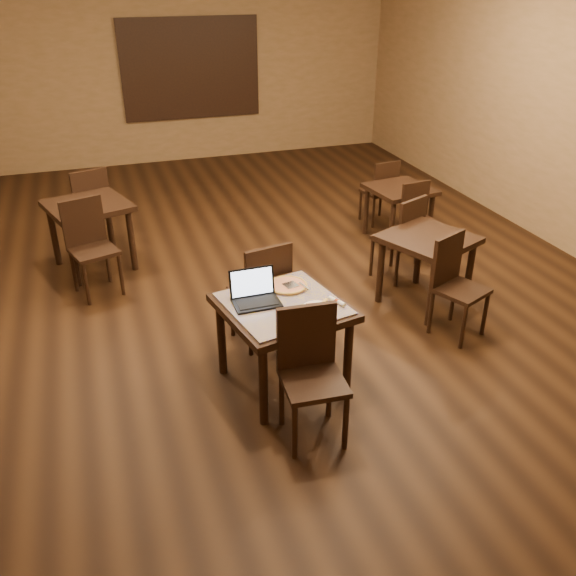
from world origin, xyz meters
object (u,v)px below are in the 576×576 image
object	(u,v)px
chair_main_far	(263,289)
other_table_b_chair_near	(89,241)
other_table_b	(89,214)
chair_main_near	(310,366)
laptop	(254,293)
other_table_c	(427,248)
tiled_table	(283,314)
other_table_a_chair_far	(382,188)
pizza_pan	(288,287)
other_table_a_chair_near	(418,215)
other_table_c_chair_far	(403,234)
other_table_c_chair_near	(455,280)
other_table_a	(399,196)
other_table_b_chair_far	(90,203)

from	to	relation	value
chair_main_far	other_table_b_chair_near	size ratio (longest dim) A/B	1.01
chair_main_far	other_table_b	size ratio (longest dim) A/B	0.98
chair_main_near	laptop	xyz separation A→B (m)	(-0.21, 0.72, 0.26)
other_table_b_chair_near	other_table_c	bearing A→B (deg)	-40.68
tiled_table	other_table_a_chair_far	bearing A→B (deg)	40.64
pizza_pan	chair_main_far	bearing A→B (deg)	105.40
other_table_a_chair_near	other_table_c_chair_far	world-z (taller)	other_table_c_chair_far
other_table_c_chair_near	other_table_c_chair_far	size ratio (longest dim) A/B	1.00
laptop	other_table_c_chair_far	xyz separation A→B (m)	(2.03, 1.31, -0.29)
laptop	other_table_c	distance (m)	2.14
other_table_b	other_table_c_chair_near	distance (m)	4.02
chair_main_near	other_table_c_chair_far	world-z (taller)	chair_main_near
chair_main_near	other_table_b_chair_near	xyz separation A→B (m)	(-1.40, 2.82, -0.00)
other_table_a_chair_near	other_table_c_chair_near	distance (m)	1.76
laptop	other_table_c	bearing A→B (deg)	20.31
other_table_a	other_table_b	xyz separation A→B (m)	(-3.70, 0.33, 0.09)
other_table_c	laptop	bearing A→B (deg)	176.90
other_table_a_chair_near	other_table_b_chair_near	bearing A→B (deg)	168.76
chair_main_near	other_table_a	distance (m)	3.86
chair_main_far	laptop	distance (m)	0.60
chair_main_near	other_table_c	bearing A→B (deg)	43.17
tiled_table	chair_main_near	xyz separation A→B (m)	(0.01, -0.61, -0.09)
pizza_pan	other_table_b	size ratio (longest dim) A/B	0.32
tiled_table	chair_main_far	size ratio (longest dim) A/B	1.06
other_table_a	other_table_c_chair_far	xyz separation A→B (m)	(-0.51, -1.05, -0.02)
tiled_table	chair_main_far	bearing A→B (deg)	77.23
chair_main_far	other_table_b_chair_far	distance (m)	3.09
chair_main_far	other_table_a_chair_far	world-z (taller)	chair_main_far
laptop	other_table_b	xyz separation A→B (m)	(-1.17, 2.69, -0.18)
chair_main_near	other_table_a_chair_far	distance (m)	4.28
tiled_table	other_table_b	xyz separation A→B (m)	(-1.37, 2.80, -0.01)
other_table_c	other_table_b_chair_near	bearing A→B (deg)	133.42
other_table_c_chair_far	other_table_b	bearing A→B (deg)	-46.91
chair_main_near	other_table_c_chair_near	size ratio (longest dim) A/B	1.05
pizza_pan	other_table_c_chair_far	xyz separation A→B (m)	(1.71, 1.18, -0.23)
other_table_a_chair_near	other_table_b	world-z (taller)	other_table_a_chair_near
tiled_table	other_table_a_chair_far	size ratio (longest dim) A/B	1.24
other_table_a	other_table_b_chair_near	xyz separation A→B (m)	(-3.73, -0.26, 0.01)
tiled_table	other_table_b_chair_far	bearing A→B (deg)	100.52
other_table_a_chair_near	other_table_b	bearing A→B (deg)	159.79
other_table_a	other_table_c_chair_near	xyz separation A→B (m)	(-0.57, -2.18, -0.02)
other_table_c	chair_main_far	bearing A→B (deg)	164.11
chair_main_near	other_table_c_chair_far	distance (m)	2.72
other_table_b	other_table_b_chair_far	size ratio (longest dim) A/B	1.04
laptop	other_table_b_chair_near	bearing A→B (deg)	119.61
other_table_a_chair_near	other_table_a_chair_far	world-z (taller)	same
other_table_a	other_table_c_chair_far	world-z (taller)	other_table_c_chair_far
pizza_pan	other_table_c	xyz separation A→B (m)	(1.67, 0.61, -0.15)
chair_main_near	other_table_a_chair_near	bearing A→B (deg)	51.81
chair_main_far	other_table_b	xyz separation A→B (m)	(-1.39, 2.19, 0.07)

